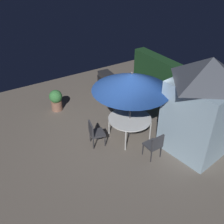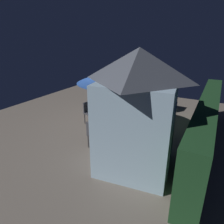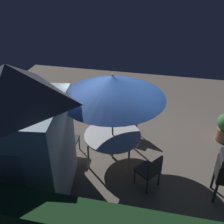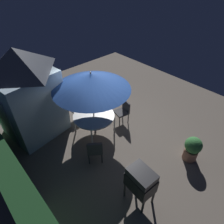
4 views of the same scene
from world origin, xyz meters
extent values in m
plane|color=#6B6056|center=(0.00, 0.00, 0.00)|extent=(11.00, 11.00, 0.00)
cube|color=#193D1E|center=(0.00, 3.50, 0.82)|extent=(6.52, 0.53, 1.63)
cube|color=#9EBCD1|center=(1.88, 1.97, 1.19)|extent=(2.00, 2.02, 2.38)
pyramid|color=#4C515B|center=(1.88, 1.97, 2.76)|extent=(2.12, 2.14, 0.76)
cube|color=gray|center=(1.76, 2.87, 0.93)|extent=(0.74, 0.13, 1.86)
cylinder|color=white|center=(0.30, 0.45, 0.76)|extent=(1.46, 1.46, 0.04)
cylinder|color=beige|center=(-0.21, -0.06, 0.37)|extent=(0.05, 0.05, 0.74)
cylinder|color=beige|center=(0.81, -0.06, 0.37)|extent=(0.05, 0.05, 0.74)
cylinder|color=beige|center=(-0.21, 0.96, 0.37)|extent=(0.05, 0.05, 0.74)
cylinder|color=beige|center=(0.81, 0.96, 0.37)|extent=(0.05, 0.05, 0.74)
cylinder|color=#4C4C51|center=(0.30, 0.45, 1.21)|extent=(0.04, 0.04, 2.41)
cone|color=navy|center=(0.30, 0.45, 2.14)|extent=(2.50, 2.50, 0.53)
sphere|color=#4C4C51|center=(0.30, 0.45, 2.44)|extent=(0.06, 0.06, 0.06)
cube|color=black|center=(-2.51, 1.21, 0.78)|extent=(0.73, 0.55, 0.45)
cube|color=#2B2B2E|center=(-2.51, 1.21, 1.10)|extent=(0.70, 0.52, 0.20)
cylinder|color=#262628|center=(-2.82, 1.00, 0.28)|extent=(0.06, 0.06, 0.55)
cylinder|color=#262628|center=(-2.20, 1.00, 0.28)|extent=(0.06, 0.06, 0.55)
cylinder|color=#262628|center=(-2.82, 1.42, 0.28)|extent=(0.06, 0.06, 0.55)
cylinder|color=#262628|center=(-2.20, 1.42, 0.28)|extent=(0.06, 0.06, 0.55)
cube|color=#38383D|center=(1.48, 0.49, 0.45)|extent=(0.47, 0.47, 0.06)
cube|color=#38383D|center=(1.69, 0.50, 0.68)|extent=(0.06, 0.46, 0.45)
cylinder|color=#2C2C30|center=(1.69, 0.30, 0.23)|extent=(0.04, 0.04, 0.45)
cylinder|color=#2C2C30|center=(1.68, 0.70, 0.23)|extent=(0.04, 0.04, 0.45)
cylinder|color=#2C2C30|center=(1.29, 0.28, 0.23)|extent=(0.04, 0.04, 0.45)
cylinder|color=#2C2C30|center=(1.28, 0.68, 0.23)|extent=(0.04, 0.04, 0.45)
cube|color=#38383D|center=(-0.68, 1.21, 0.45)|extent=(0.64, 0.64, 0.06)
cube|color=#38383D|center=(-0.85, 1.33, 0.68)|extent=(0.32, 0.40, 0.45)
cylinder|color=#2C2C30|center=(-0.72, 1.49, 0.23)|extent=(0.04, 0.04, 0.45)
cylinder|color=#2C2C30|center=(-0.96, 1.17, 0.23)|extent=(0.04, 0.04, 0.45)
cylinder|color=#2C2C30|center=(-0.40, 1.24, 0.23)|extent=(0.04, 0.04, 0.45)
cylinder|color=#2C2C30|center=(-0.65, 0.93, 0.23)|extent=(0.04, 0.04, 0.45)
cube|color=#38383D|center=(0.06, -0.68, 0.45)|extent=(0.55, 0.55, 0.06)
cube|color=#38383D|center=(0.01, -0.88, 0.68)|extent=(0.46, 0.15, 0.45)
cylinder|color=#2C2C30|center=(-0.18, -0.83, 0.23)|extent=(0.04, 0.04, 0.45)
cylinder|color=#2C2C30|center=(0.21, -0.92, 0.23)|extent=(0.04, 0.04, 0.45)
cylinder|color=#2C2C30|center=(-0.10, -0.44, 0.23)|extent=(0.04, 0.04, 0.45)
cylinder|color=#2C2C30|center=(0.29, -0.53, 0.23)|extent=(0.04, 0.04, 0.45)
cylinder|color=#936651|center=(-2.73, -1.03, 0.20)|extent=(0.44, 0.44, 0.40)
sphere|color=#3D8442|center=(-2.73, -1.03, 0.62)|extent=(0.52, 0.52, 0.52)
camera|label=1|loc=(5.92, -3.78, 5.60)|focal=40.47mm
camera|label=2|loc=(6.24, 3.64, 3.35)|focal=31.81mm
camera|label=3|loc=(-0.83, 5.77, 4.78)|focal=42.06mm
camera|label=4|loc=(-3.96, 3.49, 5.07)|focal=30.84mm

